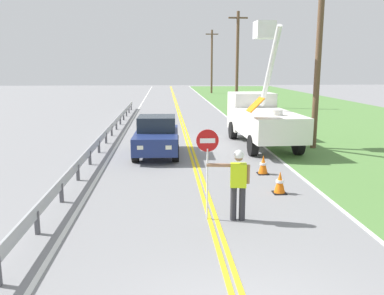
% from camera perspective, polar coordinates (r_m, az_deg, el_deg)
% --- Properties ---
extents(grass_verge_right, '(16.00, 110.00, 0.01)m').
position_cam_1_polar(grass_verge_right, '(28.11, 23.31, 2.53)').
color(grass_verge_right, '#517F3D').
rests_on(grass_verge_right, ground).
extents(centerline_yellow_left, '(0.11, 110.00, 0.01)m').
position_cam_1_polar(centerline_yellow_left, '(25.06, -1.27, 2.49)').
color(centerline_yellow_left, yellow).
rests_on(centerline_yellow_left, ground).
extents(centerline_yellow_right, '(0.11, 110.00, 0.01)m').
position_cam_1_polar(centerline_yellow_right, '(25.06, -0.85, 2.50)').
color(centerline_yellow_right, yellow).
rests_on(centerline_yellow_right, ground).
extents(edge_line_right, '(0.12, 110.00, 0.01)m').
position_cam_1_polar(edge_line_right, '(25.49, 7.06, 2.56)').
color(edge_line_right, silver).
rests_on(edge_line_right, ground).
extents(edge_line_left, '(0.12, 110.00, 0.01)m').
position_cam_1_polar(edge_line_left, '(25.15, -9.29, 2.38)').
color(edge_line_left, silver).
rests_on(edge_line_left, ground).
extents(flagger_worker, '(1.08, 0.30, 1.83)m').
position_cam_1_polar(flagger_worker, '(10.27, 6.45, -4.61)').
color(flagger_worker, '#2D2D33').
rests_on(flagger_worker, ground).
extents(stop_sign_paddle, '(0.56, 0.04, 2.33)m').
position_cam_1_polar(stop_sign_paddle, '(10.11, 2.17, -0.94)').
color(stop_sign_paddle, silver).
rests_on(stop_sign_paddle, ground).
extents(utility_bucket_truck, '(2.67, 6.89, 5.94)m').
position_cam_1_polar(utility_bucket_truck, '(20.46, 9.63, 4.37)').
color(utility_bucket_truck, white).
rests_on(utility_bucket_truck, ground).
extents(oncoming_sedan_nearest, '(2.01, 4.15, 1.70)m').
position_cam_1_polar(oncoming_sedan_nearest, '(17.90, -4.96, 1.57)').
color(oncoming_sedan_nearest, navy).
rests_on(oncoming_sedan_nearest, ground).
extents(utility_pole_near, '(1.80, 0.28, 8.82)m').
position_cam_1_polar(utility_pole_near, '(20.05, 17.34, 12.95)').
color(utility_pole_near, brown).
rests_on(utility_pole_near, ground).
extents(utility_pole_mid, '(1.80, 0.28, 8.82)m').
position_cam_1_polar(utility_pole_mid, '(39.25, 6.37, 12.35)').
color(utility_pole_mid, brown).
rests_on(utility_pole_mid, ground).
extents(utility_pole_far, '(1.80, 0.28, 8.91)m').
position_cam_1_polar(utility_pole_far, '(59.60, 2.79, 12.08)').
color(utility_pole_far, brown).
rests_on(utility_pole_far, ground).
extents(traffic_cone_lead, '(0.40, 0.40, 0.70)m').
position_cam_1_polar(traffic_cone_lead, '(12.82, 12.22, -4.86)').
color(traffic_cone_lead, orange).
rests_on(traffic_cone_lead, ground).
extents(traffic_cone_mid, '(0.40, 0.40, 0.70)m').
position_cam_1_polar(traffic_cone_mid, '(14.98, 9.95, -2.43)').
color(traffic_cone_mid, orange).
rests_on(traffic_cone_mid, ground).
extents(guardrail_left_shoulder, '(0.10, 32.00, 0.71)m').
position_cam_1_polar(guardrail_left_shoulder, '(22.17, -11.59, 2.45)').
color(guardrail_left_shoulder, '#9EA0A3').
rests_on(guardrail_left_shoulder, ground).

